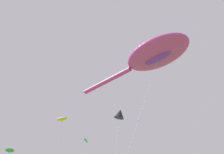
% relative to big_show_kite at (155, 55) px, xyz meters
% --- Properties ---
extents(big_show_kite, '(5.40, 9.76, 14.37)m').
position_rel_big_show_kite_xyz_m(big_show_kite, '(0.00, 0.00, 0.00)').
color(big_show_kite, '#CC3899').
rests_on(big_show_kite, ground).
extents(small_kite_box_yellow, '(0.60, 1.72, 17.12)m').
position_rel_big_show_kite_xyz_m(small_kite_box_yellow, '(7.62, 20.92, 1.34)').
color(small_kite_box_yellow, green).
rests_on(small_kite_box_yellow, ground).
extents(small_kite_bird_shape, '(1.16, 1.80, 12.96)m').
position_rel_big_show_kite_xyz_m(small_kite_bird_shape, '(-2.69, 21.03, -1.27)').
color(small_kite_bird_shape, green).
rests_on(small_kite_bird_shape, ground).
extents(small_kite_triangle_green, '(1.15, 1.40, 11.32)m').
position_rel_big_show_kite_xyz_m(small_kite_triangle_green, '(-2.77, 7.96, -2.82)').
color(small_kite_triangle_green, yellow).
rests_on(small_kite_triangle_green, ground).
extents(small_kite_diamond_red, '(4.99, 2.91, 18.48)m').
position_rel_big_show_kite_xyz_m(small_kite_diamond_red, '(7.67, 13.20, 3.87)').
color(small_kite_diamond_red, black).
rests_on(small_kite_diamond_red, ground).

